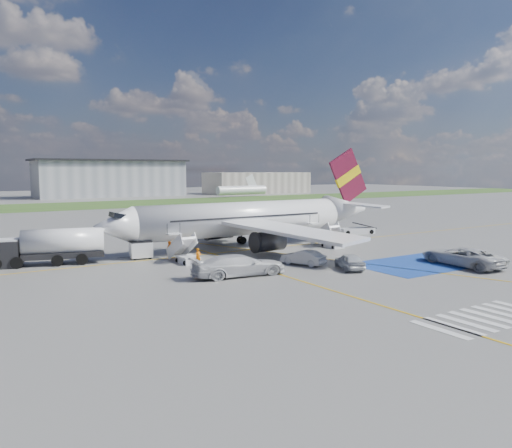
# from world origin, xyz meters

# --- Properties ---
(ground) EXTENTS (400.00, 400.00, 0.00)m
(ground) POSITION_xyz_m (0.00, 0.00, 0.00)
(ground) COLOR #60605E
(ground) RESTS_ON ground
(grass_strip) EXTENTS (400.00, 30.00, 0.01)m
(grass_strip) POSITION_xyz_m (0.00, 95.00, 0.01)
(grass_strip) COLOR #2D4C1E
(grass_strip) RESTS_ON ground
(taxiway_line_main) EXTENTS (120.00, 0.20, 0.01)m
(taxiway_line_main) POSITION_xyz_m (0.00, 12.00, 0.01)
(taxiway_line_main) COLOR gold
(taxiway_line_main) RESTS_ON ground
(taxiway_line_cross) EXTENTS (0.20, 60.00, 0.01)m
(taxiway_line_cross) POSITION_xyz_m (-5.00, -10.00, 0.01)
(taxiway_line_cross) COLOR gold
(taxiway_line_cross) RESTS_ON ground
(taxiway_line_diag) EXTENTS (20.71, 56.45, 0.01)m
(taxiway_line_diag) POSITION_xyz_m (0.00, 12.00, 0.01)
(taxiway_line_diag) COLOR gold
(taxiway_line_diag) RESTS_ON ground
(staging_box) EXTENTS (14.00, 8.00, 0.01)m
(staging_box) POSITION_xyz_m (10.00, -4.00, 0.01)
(staging_box) COLOR navy
(staging_box) RESTS_ON ground
(crosswalk) EXTENTS (9.00, 4.00, 0.01)m
(crosswalk) POSITION_xyz_m (-1.80, -18.00, 0.01)
(crosswalk) COLOR silver
(crosswalk) RESTS_ON ground
(terminal_centre) EXTENTS (48.00, 18.00, 12.00)m
(terminal_centre) POSITION_xyz_m (20.00, 135.00, 6.00)
(terminal_centre) COLOR gray
(terminal_centre) RESTS_ON ground
(terminal_east) EXTENTS (40.00, 16.00, 8.00)m
(terminal_east) POSITION_xyz_m (75.00, 128.00, 4.00)
(terminal_east) COLOR gray
(terminal_east) RESTS_ON ground
(airliner) EXTENTS (36.81, 32.95, 11.92)m
(airliner) POSITION_xyz_m (1.51, 14.00, 3.39)
(airliner) COLOR silver
(airliner) RESTS_ON ground
(airstairs_fwd) EXTENTS (1.90, 5.20, 3.60)m
(airstairs_fwd) POSITION_xyz_m (-9.50, 8.70, 0.62)
(airstairs_fwd) COLOR silver
(airstairs_fwd) RESTS_ON ground
(airstairs_aft) EXTENTS (1.90, 5.20, 3.60)m
(airstairs_aft) POSITION_xyz_m (9.00, 8.70, 0.62)
(airstairs_aft) COLOR silver
(airstairs_aft) RESTS_ON ground
(fuel_tanker) EXTENTS (10.39, 4.84, 3.43)m
(fuel_tanker) POSITION_xyz_m (-20.98, 14.85, 1.44)
(fuel_tanker) COLOR black
(fuel_tanker) RESTS_ON ground
(gpu_cart) EXTENTS (2.31, 1.63, 1.81)m
(gpu_cart) POSITION_xyz_m (-12.54, 13.11, 0.82)
(gpu_cart) COLOR silver
(gpu_cart) RESTS_ON ground
(belt_loader) EXTENTS (5.65, 2.99, 1.63)m
(belt_loader) POSITION_xyz_m (20.21, 15.95, 0.41)
(belt_loader) COLOR silver
(belt_loader) RESTS_ON ground
(car_silver_a) EXTENTS (3.26, 4.67, 1.48)m
(car_silver_a) POSITION_xyz_m (1.78, -2.25, 0.74)
(car_silver_a) COLOR silver
(car_silver_a) RESTS_ON ground
(car_silver_b) EXTENTS (2.98, 4.62, 1.44)m
(car_silver_b) POSITION_xyz_m (-0.56, 1.64, 0.72)
(car_silver_b) COLOR #B1B3B8
(car_silver_b) RESTS_ON ground
(van_white_a) EXTENTS (3.45, 6.56, 2.38)m
(van_white_a) POSITION_xyz_m (11.96, -6.73, 1.19)
(van_white_a) COLOR silver
(van_white_a) RESTS_ON ground
(van_white_b) EXTENTS (6.53, 3.23, 2.46)m
(van_white_b) POSITION_xyz_m (-8.24, 0.65, 1.23)
(van_white_b) COLOR silver
(van_white_b) RESTS_ON ground
(crew_fwd) EXTENTS (0.67, 0.51, 1.66)m
(crew_fwd) POSITION_xyz_m (-9.13, 6.81, 0.83)
(crew_fwd) COLOR orange
(crew_fwd) RESTS_ON ground
(crew_nose) EXTENTS (0.77, 0.90, 1.60)m
(crew_nose) POSITION_xyz_m (-9.50, 12.91, 0.80)
(crew_nose) COLOR orange
(crew_nose) RESTS_ON ground
(crew_aft) EXTENTS (0.64, 1.15, 1.86)m
(crew_aft) POSITION_xyz_m (9.47, 8.17, 0.93)
(crew_aft) COLOR orange
(crew_aft) RESTS_ON ground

